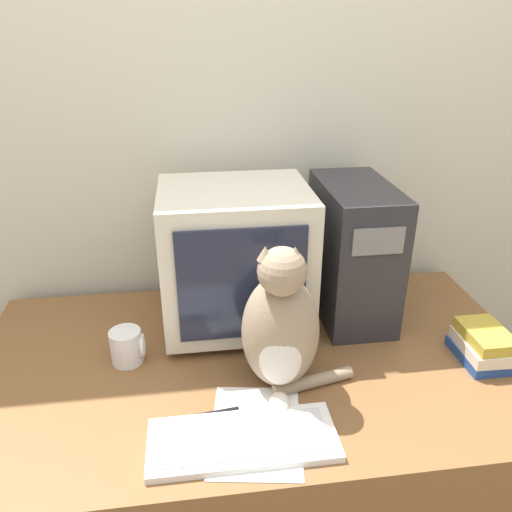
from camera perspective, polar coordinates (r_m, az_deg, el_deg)
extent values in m
cube|color=beige|center=(1.71, -2.45, 12.15)|extent=(7.00, 0.05, 2.50)
cube|color=brown|center=(1.71, -0.10, -21.91)|extent=(1.59, 0.88, 0.77)
cube|color=beige|center=(1.61, -2.22, -7.11)|extent=(0.30, 0.22, 0.02)
cube|color=beige|center=(1.50, -2.36, 0.05)|extent=(0.43, 0.36, 0.42)
cube|color=#1E2338|center=(1.33, -1.57, -3.34)|extent=(0.35, 0.01, 0.33)
cube|color=#28282D|center=(1.60, 10.97, 0.55)|extent=(0.21, 0.39, 0.43)
cube|color=slate|center=(1.39, 13.83, 1.64)|extent=(0.15, 0.01, 0.08)
cube|color=silver|center=(1.21, -1.50, -20.28)|extent=(0.43, 0.17, 0.02)
cube|color=silver|center=(1.20, -1.51, -19.93)|extent=(0.39, 0.14, 0.00)
ellipsoid|color=gray|center=(1.28, 2.79, -8.65)|extent=(0.23, 0.22, 0.31)
ellipsoid|color=beige|center=(1.24, 2.80, -11.35)|extent=(0.12, 0.07, 0.17)
sphere|color=gray|center=(1.16, 3.00, -1.76)|extent=(0.14, 0.14, 0.12)
cone|color=gray|center=(1.14, 1.06, 0.34)|extent=(0.04, 0.04, 0.03)
cone|color=gray|center=(1.14, 4.50, 0.29)|extent=(0.04, 0.04, 0.03)
ellipsoid|color=beige|center=(1.29, 2.71, -16.47)|extent=(0.06, 0.08, 0.04)
cylinder|color=gray|center=(1.36, 6.56, -14.03)|extent=(0.22, 0.08, 0.03)
cube|color=#234793|center=(1.58, 24.53, -10.15)|extent=(0.15, 0.17, 0.03)
cube|color=beige|center=(1.57, 24.92, -9.28)|extent=(0.15, 0.17, 0.03)
cube|color=gold|center=(1.54, 24.80, -8.23)|extent=(0.11, 0.16, 0.03)
cylinder|color=black|center=(1.28, -5.35, -17.47)|extent=(0.15, 0.03, 0.01)
cube|color=white|center=(1.24, 0.00, -19.26)|extent=(0.25, 0.33, 0.00)
cylinder|color=white|center=(1.46, -14.60, -9.97)|extent=(0.09, 0.09, 0.10)
torus|color=white|center=(1.46, -12.85, -9.91)|extent=(0.01, 0.07, 0.07)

